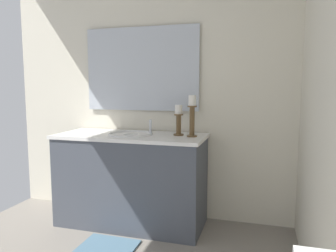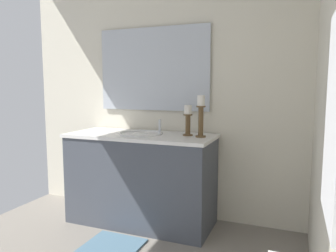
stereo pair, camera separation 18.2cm
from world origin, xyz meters
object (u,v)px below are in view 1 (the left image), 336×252
(mirror, at_px, (141,69))
(candle_holder_tall, at_px, (192,115))
(sink_basin, at_px, (131,139))
(vanity_cabinet, at_px, (131,179))
(candle_holder_short, at_px, (179,119))

(mirror, xyz_separation_m, candle_holder_tall, (0.26, 0.56, -0.41))
(sink_basin, distance_m, mirror, 0.69)
(candle_holder_tall, bearing_deg, vanity_cabinet, -87.55)
(sink_basin, bearing_deg, vanity_cabinet, -90.00)
(vanity_cabinet, bearing_deg, sink_basin, 90.00)
(candle_holder_short, bearing_deg, sink_basin, -81.18)
(sink_basin, xyz_separation_m, mirror, (-0.28, -0.00, 0.64))
(mirror, height_order, candle_holder_short, mirror)
(vanity_cabinet, relative_size, candle_holder_tall, 3.82)
(sink_basin, bearing_deg, candle_holder_short, 98.82)
(candle_holder_tall, distance_m, candle_holder_short, 0.14)
(sink_basin, xyz_separation_m, candle_holder_short, (-0.07, 0.43, 0.18))
(candle_holder_tall, xyz_separation_m, candle_holder_short, (-0.04, -0.13, -0.05))
(candle_holder_short, bearing_deg, vanity_cabinet, -81.20)
(sink_basin, height_order, mirror, mirror)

